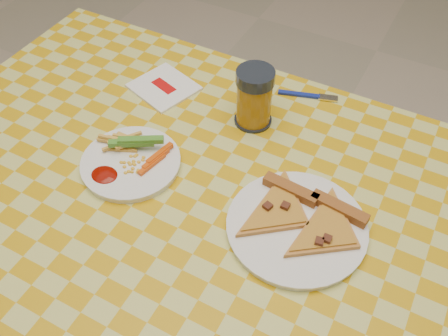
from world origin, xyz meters
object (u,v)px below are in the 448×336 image
at_px(table, 199,224).
at_px(drink_glass, 254,98).
at_px(plate_left, 131,164).
at_px(plate_right, 296,227).

xyz_separation_m(table, drink_glass, (-0.00, 0.25, 0.14)).
relative_size(table, plate_left, 6.56).
relative_size(plate_left, plate_right, 0.79).
bearing_deg(plate_right, table, -172.10).
relative_size(table, drink_glass, 9.69).
distance_m(table, plate_right, 0.21).
height_order(plate_right, drink_glass, drink_glass).
height_order(table, plate_right, plate_right).
distance_m(plate_right, drink_glass, 0.30).
bearing_deg(drink_glass, table, -89.09).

